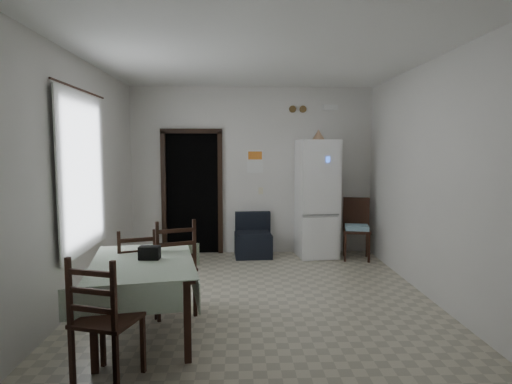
{
  "coord_description": "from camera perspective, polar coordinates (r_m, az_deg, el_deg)",
  "views": [
    {
      "loc": [
        -0.22,
        -5.23,
        1.81
      ],
      "look_at": [
        0.0,
        0.5,
        1.25
      ],
      "focal_mm": 30.0,
      "sensor_mm": 36.0,
      "label": 1
    }
  ],
  "objects": [
    {
      "name": "ground",
      "position": [
        5.54,
        0.2,
        -13.49
      ],
      "size": [
        4.5,
        4.5,
        0.0
      ],
      "primitive_type": "plane",
      "color": "#B1A990",
      "rests_on": "ground"
    },
    {
      "name": "ceiling",
      "position": [
        5.35,
        0.21,
        17.32
      ],
      "size": [
        4.2,
        4.5,
        0.02
      ],
      "primitive_type": null,
      "color": "white",
      "rests_on": "ground"
    },
    {
      "name": "wall_back",
      "position": [
        7.5,
        -0.51,
        2.83
      ],
      "size": [
        4.2,
        0.02,
        2.9
      ],
      "primitive_type": null,
      "color": "silver",
      "rests_on": "ground"
    },
    {
      "name": "wall_front",
      "position": [
        3.01,
        1.99,
        -1.33
      ],
      "size": [
        4.2,
        0.02,
        2.9
      ],
      "primitive_type": null,
      "color": "silver",
      "rests_on": "ground"
    },
    {
      "name": "wall_left",
      "position": [
        5.57,
        -21.91,
        1.46
      ],
      "size": [
        0.02,
        4.5,
        2.9
      ],
      "primitive_type": null,
      "color": "silver",
      "rests_on": "ground"
    },
    {
      "name": "wall_right",
      "position": [
        5.74,
        21.67,
        1.58
      ],
      "size": [
        0.02,
        4.5,
        2.9
      ],
      "primitive_type": null,
      "color": "silver",
      "rests_on": "ground"
    },
    {
      "name": "doorway",
      "position": [
        7.77,
        -8.32,
        -0.01
      ],
      "size": [
        1.06,
        0.52,
        2.22
      ],
      "color": "black",
      "rests_on": "ground"
    },
    {
      "name": "window_recess",
      "position": [
        5.4,
        -23.16,
        2.36
      ],
      "size": [
        0.1,
        1.2,
        1.6
      ],
      "primitive_type": "cube",
      "color": "silver",
      "rests_on": "ground"
    },
    {
      "name": "curtain",
      "position": [
        5.36,
        -22.07,
        2.38
      ],
      "size": [
        0.02,
        1.45,
        1.85
      ],
      "primitive_type": "cube",
      "color": "white",
      "rests_on": "ground"
    },
    {
      "name": "curtain_rod",
      "position": [
        5.39,
        -22.34,
        12.51
      ],
      "size": [
        0.02,
        1.6,
        0.02
      ],
      "primitive_type": "cylinder",
      "rotation": [
        1.57,
        0.0,
        0.0
      ],
      "color": "black",
      "rests_on": "ground"
    },
    {
      "name": "calendar",
      "position": [
        7.48,
        -0.13,
        4.13
      ],
      "size": [
        0.28,
        0.02,
        0.4
      ],
      "primitive_type": "cube",
      "color": "white",
      "rests_on": "ground"
    },
    {
      "name": "calendar_image",
      "position": [
        7.47,
        -0.12,
        4.89
      ],
      "size": [
        0.24,
        0.01,
        0.14
      ],
      "primitive_type": "cube",
      "color": "orange",
      "rests_on": "ground"
    },
    {
      "name": "light_switch",
      "position": [
        7.52,
        0.64,
        0.16
      ],
      "size": [
        0.08,
        0.02,
        0.12
      ],
      "primitive_type": "cube",
      "color": "beige",
      "rests_on": "ground"
    },
    {
      "name": "vent_left",
      "position": [
        7.56,
        4.9,
        10.95
      ],
      "size": [
        0.12,
        0.03,
        0.12
      ],
      "primitive_type": "cylinder",
      "rotation": [
        1.57,
        0.0,
        0.0
      ],
      "color": "brown",
      "rests_on": "ground"
    },
    {
      "name": "vent_right",
      "position": [
        7.58,
        6.27,
        10.92
      ],
      "size": [
        0.12,
        0.03,
        0.12
      ],
      "primitive_type": "cylinder",
      "rotation": [
        1.57,
        0.0,
        0.0
      ],
      "color": "brown",
      "rests_on": "ground"
    },
    {
      "name": "emergency_light",
      "position": [
        7.64,
        9.85,
        11.06
      ],
      "size": [
        0.25,
        0.07,
        0.09
      ],
      "primitive_type": "cube",
      "color": "white",
      "rests_on": "ground"
    },
    {
      "name": "fridge",
      "position": [
        7.33,
        8.12,
        -0.88
      ],
      "size": [
        0.71,
        0.71,
        1.98
      ],
      "primitive_type": null,
      "rotation": [
        0.0,
        0.0,
        0.1
      ],
      "color": "white",
      "rests_on": "ground"
    },
    {
      "name": "tan_cone",
      "position": [
        7.22,
        8.33,
        7.58
      ],
      "size": [
        0.22,
        0.22,
        0.17
      ],
      "primitive_type": "cone",
      "rotation": [
        0.0,
        0.0,
        -0.07
      ],
      "color": "tan",
      "rests_on": "fridge"
    },
    {
      "name": "navy_seat",
      "position": [
        7.31,
        -0.39,
        -5.77
      ],
      "size": [
        0.65,
        0.63,
        0.74
      ],
      "primitive_type": null,
      "rotation": [
        0.0,
        0.0,
        0.06
      ],
      "color": "black",
      "rests_on": "ground"
    },
    {
      "name": "corner_chair",
      "position": [
        7.31,
        13.27,
        -4.84
      ],
      "size": [
        0.52,
        0.52,
        1.02
      ],
      "primitive_type": null,
      "rotation": [
        0.0,
        0.0,
        -0.2
      ],
      "color": "black",
      "rests_on": "ground"
    },
    {
      "name": "dining_table",
      "position": [
        4.42,
        -14.74,
        -13.58
      ],
      "size": [
        1.21,
        1.6,
        0.75
      ],
      "primitive_type": null,
      "rotation": [
        0.0,
        0.0,
        0.19
      ],
      "color": "#A1B399",
      "rests_on": "ground"
    },
    {
      "name": "black_bag",
      "position": [
        4.33,
        -14.01,
        -7.86
      ],
      "size": [
        0.21,
        0.13,
        0.13
      ],
      "primitive_type": "cube",
      "rotation": [
        0.0,
        0.0,
        -0.06
      ],
      "color": "black",
      "rests_on": "dining_table"
    },
    {
      "name": "dining_chair_far_left",
      "position": [
        4.92,
        -15.63,
        -10.21
      ],
      "size": [
        0.53,
        0.53,
        0.98
      ],
      "primitive_type": null,
      "rotation": [
        0.0,
        0.0,
        3.45
      ],
      "color": "black",
      "rests_on": "ground"
    },
    {
      "name": "dining_chair_far_right",
      "position": [
        4.9,
        -11.03,
        -9.61
      ],
      "size": [
        0.59,
        0.59,
        1.07
      ],
      "primitive_type": null,
      "rotation": [
        0.0,
        0.0,
        3.5
      ],
      "color": "black",
      "rests_on": "ground"
    },
    {
      "name": "dining_chair_near_head",
      "position": [
        3.65,
        -19.16,
        -15.56
      ],
      "size": [
        0.55,
        0.55,
        1.03
      ],
      "primitive_type": null,
      "rotation": [
        0.0,
        0.0,
        2.83
      ],
      "color": "black",
      "rests_on": "ground"
    }
  ]
}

